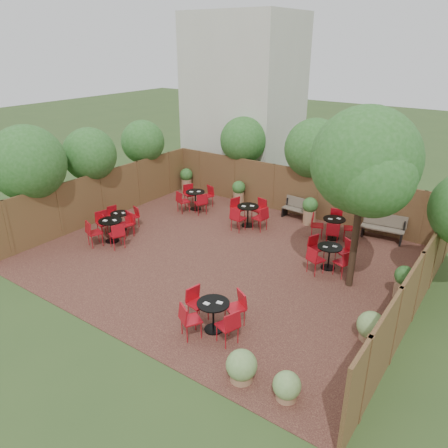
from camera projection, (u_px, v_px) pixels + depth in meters
The scene contains 13 objects.
ground at pixel (224, 258), 14.56m from camera, with size 80.00×80.00×0.00m, color #354F23.
courtyard_paving at pixel (224, 258), 14.56m from camera, with size 12.00×10.00×0.02m, color #391A17.
fence_back at pixel (294, 191), 17.91m from camera, with size 12.00×0.08×2.00m, color #4E2D1D.
fence_left at pixel (103, 196), 17.36m from camera, with size 0.08×10.00×2.00m, color #4E2D1D.
fence_right at pixel (417, 287), 10.97m from camera, with size 0.08×10.00×2.00m, color #4E2D1D.
neighbour_building at pixel (244, 101), 21.38m from camera, with size 5.00×4.00×8.00m, color beige.
overhang_foliage at pixel (219, 157), 16.35m from camera, with size 15.67×10.75×2.67m.
courtyard_tree at pixel (364, 166), 11.52m from camera, with size 2.98×2.92×5.27m.
park_bench_left at pixel (299, 209), 17.59m from camera, with size 1.40×0.55×0.85m.
park_bench_right at pixel (383, 227), 15.78m from camera, with size 1.57×0.69×0.94m.
bistro_tables at pixel (221, 232), 15.39m from camera, with size 9.25×8.60×0.95m.
planters at pixel (263, 205), 17.59m from camera, with size 11.65×4.33×1.10m.
low_shrubs at pixel (306, 354), 9.60m from camera, with size 2.48×3.66×0.74m.
Camera 1 is at (7.49, -10.54, 6.80)m, focal length 34.70 mm.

